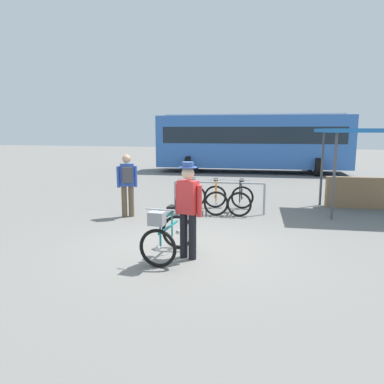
{
  "coord_description": "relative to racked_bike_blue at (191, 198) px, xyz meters",
  "views": [
    {
      "loc": [
        1.84,
        -6.52,
        2.27
      ],
      "look_at": [
        -0.11,
        0.65,
        1.0
      ],
      "focal_mm": 34.19,
      "sensor_mm": 36.0,
      "label": 1
    }
  ],
  "objects": [
    {
      "name": "racked_bike_blue",
      "position": [
        0.0,
        0.0,
        0.0
      ],
      "size": [
        0.7,
        1.12,
        0.97
      ],
      "color": "black",
      "rests_on": "ground"
    },
    {
      "name": "bike_rack_rail",
      "position": [
        0.82,
        -0.1,
        0.27
      ],
      "size": [
        2.5,
        0.3,
        0.88
      ],
      "color": "#99999E",
      "rests_on": "ground"
    },
    {
      "name": "racked_bike_orange",
      "position": [
        0.7,
        0.07,
        0.0
      ],
      "size": [
        0.89,
        1.23,
        0.98
      ],
      "color": "black",
      "rests_on": "ground"
    },
    {
      "name": "ground_plane",
      "position": [
        0.85,
        -3.27,
        -0.37
      ],
      "size": [
        80.0,
        80.0,
        0.0
      ],
      "primitive_type": "plane",
      "color": "slate"
    },
    {
      "name": "racked_bike_black",
      "position": [
        1.39,
        0.14,
        0.0
      ],
      "size": [
        0.72,
        1.14,
        0.97
      ],
      "color": "black",
      "rests_on": "ground"
    },
    {
      "name": "featured_bicycle",
      "position": [
        0.63,
        -3.91,
        0.08
      ],
      "size": [
        0.69,
        1.18,
        0.97
      ],
      "color": "black",
      "rests_on": "ground"
    },
    {
      "name": "person_with_featured_bike",
      "position": [
        0.99,
        -3.78,
        0.58
      ],
      "size": [
        0.51,
        0.32,
        1.72
      ],
      "color": "black",
      "rests_on": "ground"
    },
    {
      "name": "market_stall",
      "position": [
        4.93,
        1.31,
        1.03
      ],
      "size": [
        3.3,
        2.57,
        2.3
      ],
      "color": "#4C4C51",
      "rests_on": "ground"
    },
    {
      "name": "bus_distant",
      "position": [
        0.61,
        10.14,
        1.37
      ],
      "size": [
        10.18,
        3.98,
        3.08
      ],
      "color": "#3366B7",
      "rests_on": "ground"
    },
    {
      "name": "pedestrian_with_backpack",
      "position": [
        -1.4,
        -1.16,
        0.57
      ],
      "size": [
        0.47,
        0.44,
        1.64
      ],
      "color": "brown",
      "rests_on": "ground"
    }
  ]
}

